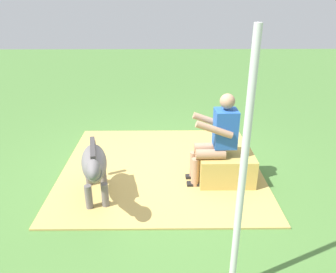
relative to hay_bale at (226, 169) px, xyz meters
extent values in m
plane|color=#4C7A38|center=(1.00, -0.25, -0.22)|extent=(24.00, 24.00, 0.00)
cube|color=tan|center=(0.92, -0.42, -0.21)|extent=(3.01, 2.93, 0.02)
cube|color=tan|center=(0.00, 0.00, 0.00)|extent=(0.77, 0.52, 0.44)
cylinder|color=tan|center=(0.25, 0.11, 0.29)|extent=(0.40, 0.15, 0.14)
cylinder|color=tan|center=(0.45, 0.11, 0.00)|extent=(0.11, 0.11, 0.44)
cube|color=black|center=(0.45, 0.11, -0.19)|extent=(0.22, 0.11, 0.06)
cylinder|color=tan|center=(0.25, -0.09, 0.29)|extent=(0.40, 0.15, 0.14)
cylinder|color=tan|center=(0.45, -0.09, 0.00)|extent=(0.11, 0.11, 0.44)
cube|color=black|center=(0.45, -0.09, -0.19)|extent=(0.22, 0.11, 0.06)
cube|color=#2659B2|center=(0.05, 0.00, 0.62)|extent=(0.31, 0.29, 0.52)
cylinder|color=tan|center=(0.23, 0.17, 0.67)|extent=(0.50, 0.10, 0.26)
cylinder|color=tan|center=(0.23, -0.15, 0.67)|extent=(0.50, 0.10, 0.26)
sphere|color=tan|center=(0.05, 0.00, 1.00)|extent=(0.20, 0.20, 0.20)
ellipsoid|color=slate|center=(1.77, 0.33, 0.29)|extent=(0.49, 0.89, 0.34)
cylinder|color=slate|center=(1.62, 0.59, -0.05)|extent=(0.09, 0.09, 0.34)
cylinder|color=slate|center=(1.81, 0.63, -0.05)|extent=(0.09, 0.09, 0.34)
cylinder|color=slate|center=(1.73, 0.04, -0.05)|extent=(0.09, 0.09, 0.34)
cylinder|color=slate|center=(1.93, 0.08, -0.05)|extent=(0.09, 0.09, 0.34)
cylinder|color=slate|center=(1.67, 0.82, 0.39)|extent=(0.25, 0.40, 0.33)
ellipsoid|color=slate|center=(1.63, 1.00, 0.55)|extent=(0.22, 0.35, 0.20)
cube|color=#3A3838|center=(1.77, 0.33, 0.48)|extent=(0.18, 0.60, 0.08)
cylinder|color=#3A3838|center=(1.87, -0.12, 0.24)|extent=(0.07, 0.07, 0.30)
cylinder|color=#268C3F|center=(-0.45, -0.25, -0.13)|extent=(0.07, 0.07, 0.18)
cone|color=#268C3F|center=(-0.45, -0.25, 0.00)|extent=(0.06, 0.06, 0.06)
cylinder|color=silver|center=(0.26, 1.87, 0.95)|extent=(0.06, 0.06, 2.33)
camera|label=1|loc=(0.86, 4.09, 2.29)|focal=35.33mm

